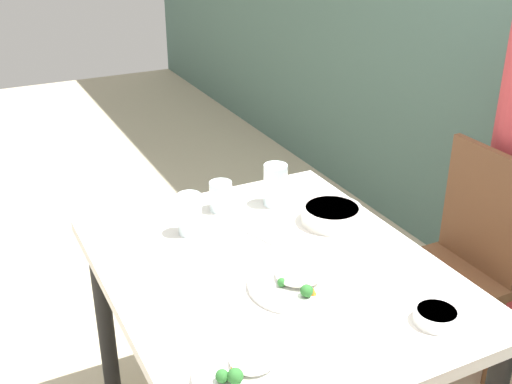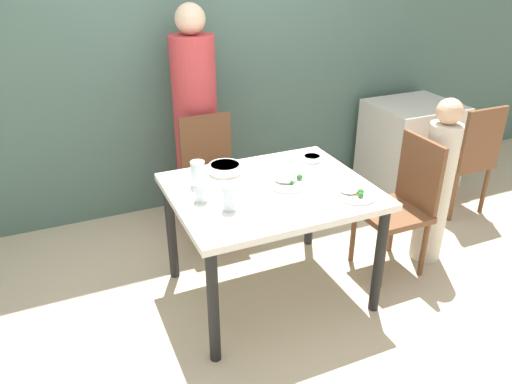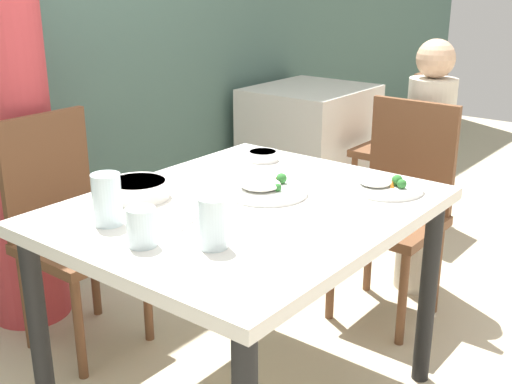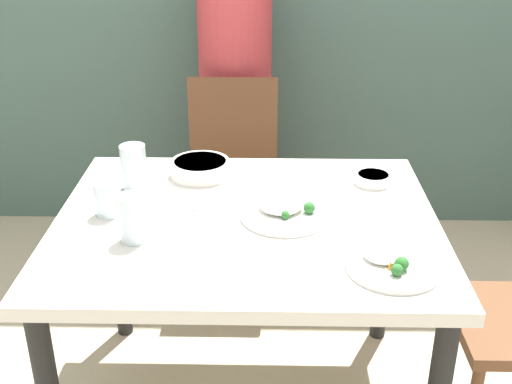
% 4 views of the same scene
% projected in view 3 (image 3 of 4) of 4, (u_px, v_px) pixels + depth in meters
% --- Properties ---
extents(dining_table, '(1.14, 0.94, 0.74)m').
position_uv_depth(dining_table, '(246.00, 231.00, 2.01)').
color(dining_table, silver).
rests_on(dining_table, ground_plane).
extents(chair_adult_spot, '(0.40, 0.40, 0.91)m').
position_uv_depth(chair_adult_spot, '(69.00, 226.00, 2.47)').
color(chair_adult_spot, brown).
rests_on(chair_adult_spot, ground_plane).
extents(chair_child_spot, '(0.40, 0.40, 0.91)m').
position_uv_depth(chair_child_spot, '(397.00, 205.00, 2.70)').
color(chair_child_spot, brown).
rests_on(chair_child_spot, ground_plane).
extents(person_adult, '(0.33, 0.33, 1.64)m').
position_uv_depth(person_adult, '(12.00, 144.00, 2.58)').
color(person_adult, '#C63D42').
rests_on(person_adult, ground_plane).
extents(person_child, '(0.21, 0.21, 1.15)m').
position_uv_depth(person_child, '(425.00, 176.00, 2.88)').
color(person_child, beige).
rests_on(person_child, ground_plane).
extents(bowl_curry, '(0.20, 0.20, 0.06)m').
position_uv_depth(bowl_curry, '(138.00, 189.00, 2.03)').
color(bowl_curry, silver).
rests_on(bowl_curry, dining_table).
extents(plate_rice_adult, '(0.26, 0.26, 0.05)m').
position_uv_depth(plate_rice_adult, '(265.00, 189.00, 2.07)').
color(plate_rice_adult, white).
rests_on(plate_rice_adult, dining_table).
extents(plate_rice_child, '(0.24, 0.24, 0.05)m').
position_uv_depth(plate_rice_child, '(385.00, 186.00, 2.10)').
color(plate_rice_child, white).
rests_on(plate_rice_child, dining_table).
extents(bowl_rice_small, '(0.12, 0.12, 0.04)m').
position_uv_depth(bowl_rice_small, '(263.00, 155.00, 2.43)').
color(bowl_rice_small, white).
rests_on(bowl_rice_small, dining_table).
extents(glass_water_tall, '(0.08, 0.08, 0.15)m').
position_uv_depth(glass_water_tall, '(107.00, 199.00, 1.80)').
color(glass_water_tall, silver).
rests_on(glass_water_tall, dining_table).
extents(glass_water_short, '(0.08, 0.08, 0.10)m').
position_uv_depth(glass_water_short, '(142.00, 227.00, 1.67)').
color(glass_water_short, silver).
rests_on(glass_water_short, dining_table).
extents(glass_water_center, '(0.08, 0.08, 0.14)m').
position_uv_depth(glass_water_center, '(213.00, 223.00, 1.65)').
color(glass_water_center, silver).
rests_on(glass_water_center, dining_table).
extents(fork_steel, '(0.18, 0.08, 0.01)m').
position_uv_depth(fork_steel, '(191.00, 220.00, 1.85)').
color(fork_steel, silver).
rests_on(fork_steel, dining_table).
extents(background_table, '(0.73, 0.64, 0.74)m').
position_uv_depth(background_table, '(309.00, 145.00, 4.08)').
color(background_table, silver).
rests_on(background_table, ground_plane).
extents(chair_background, '(0.40, 0.40, 0.91)m').
position_uv_depth(chair_background, '(407.00, 143.00, 3.66)').
color(chair_background, brown).
rests_on(chair_background, ground_plane).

